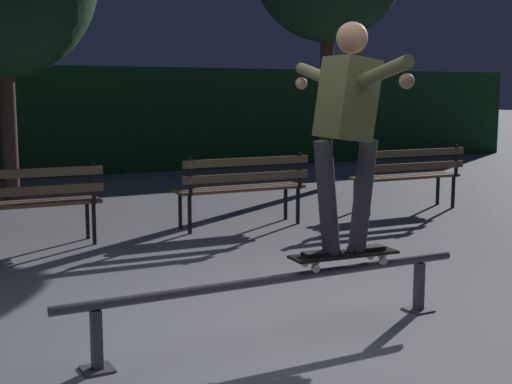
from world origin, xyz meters
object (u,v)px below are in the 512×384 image
(skateboarder, at_px, (347,118))
(park_bench_right_center, at_px, (243,183))
(grind_rail, at_px, (277,288))
(skateboard, at_px, (344,255))
(park_bench_rightmost, at_px, (409,172))
(park_bench_left_center, at_px, (22,198))

(skateboarder, bearing_deg, park_bench_right_center, 74.47)
(grind_rail, relative_size, park_bench_right_center, 1.82)
(skateboarder, xyz_separation_m, park_bench_right_center, (0.96, 3.47, -0.90))
(grind_rail, bearing_deg, skateboard, 0.00)
(skateboarder, height_order, park_bench_right_center, skateboarder)
(skateboard, xyz_separation_m, park_bench_rightmost, (3.48, 3.47, 0.04))
(skateboarder, relative_size, park_bench_rightmost, 0.97)
(grind_rail, xyz_separation_m, park_bench_left_center, (-1.02, 3.47, 0.21))
(skateboard, bearing_deg, park_bench_left_center, 114.09)
(grind_rail, height_order, park_bench_rightmost, park_bench_rightmost)
(park_bench_left_center, distance_m, park_bench_right_center, 2.52)
(skateboarder, bearing_deg, park_bench_left_center, 114.13)
(skateboard, height_order, park_bench_rightmost, park_bench_rightmost)
(skateboarder, relative_size, park_bench_right_center, 0.97)
(park_bench_left_center, xyz_separation_m, park_bench_right_center, (2.52, 0.00, 0.00))
(park_bench_rightmost, bearing_deg, park_bench_left_center, 180.00)
(skateboard, bearing_deg, park_bench_right_center, 74.43)
(skateboard, relative_size, park_bench_left_center, 0.49)
(grind_rail, xyz_separation_m, skateboarder, (0.53, -0.00, 1.10))
(park_bench_left_center, bearing_deg, park_bench_right_center, 0.00)
(skateboarder, height_order, park_bench_left_center, skateboarder)
(grind_rail, height_order, skateboarder, skateboarder)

